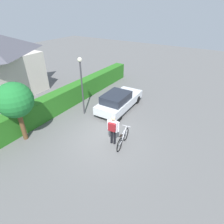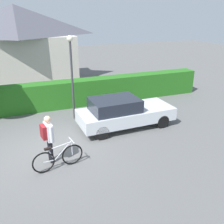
{
  "view_description": "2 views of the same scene",
  "coord_description": "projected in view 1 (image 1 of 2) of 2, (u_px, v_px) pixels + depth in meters",
  "views": [
    {
      "loc": [
        -6.86,
        -4.86,
        6.73
      ],
      "look_at": [
        0.95,
        0.12,
        1.32
      ],
      "focal_mm": 29.54,
      "sensor_mm": 36.0,
      "label": 1
    },
    {
      "loc": [
        -0.82,
        -8.54,
        4.98
      ],
      "look_at": [
        2.73,
        0.6,
        1.04
      ],
      "focal_mm": 40.7,
      "sensor_mm": 36.0,
      "label": 2
    }
  ],
  "objects": [
    {
      "name": "street_lamp",
      "position": [
        81.0,
        79.0,
        11.88
      ],
      "size": [
        0.28,
        0.28,
        3.97
      ],
      "color": "#38383D",
      "rests_on": "ground"
    },
    {
      "name": "parked_car_near",
      "position": [
        119.0,
        101.0,
        13.33
      ],
      "size": [
        4.35,
        1.85,
        1.41
      ],
      "color": "silver",
      "rests_on": "ground"
    },
    {
      "name": "hedge_row",
      "position": [
        47.0,
        107.0,
        12.48
      ],
      "size": [
        19.51,
        0.9,
        1.43
      ],
      "primitive_type": "cube",
      "color": "#26671C",
      "rests_on": "ground"
    },
    {
      "name": "person_rider",
      "position": [
        113.0,
        128.0,
        9.79
      ],
      "size": [
        0.41,
        0.68,
        1.74
      ],
      "color": "black",
      "rests_on": "ground"
    },
    {
      "name": "tree_kerbside",
      "position": [
        15.0,
        101.0,
        9.47
      ],
      "size": [
        1.88,
        1.88,
        3.43
      ],
      "color": "brown",
      "rests_on": "ground"
    },
    {
      "name": "bicycle",
      "position": [
        123.0,
        139.0,
        10.04
      ],
      "size": [
        1.74,
        0.5,
        0.95
      ],
      "color": "black",
      "rests_on": "ground"
    },
    {
      "name": "ground_plane",
      "position": [
        105.0,
        139.0,
        10.64
      ],
      "size": [
        60.0,
        60.0,
        0.0
      ],
      "primitive_type": "plane",
      "color": "#5A5A5A"
    }
  ]
}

